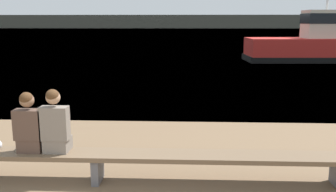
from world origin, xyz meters
name	(u,v)px	position (x,y,z in m)	size (l,w,h in m)	color
water_surface	(181,29)	(0.00, 126.33, 0.00)	(240.00, 240.00, 0.00)	#426B8E
far_shoreline	(181,22)	(0.00, 149.64, 2.57)	(600.00, 12.00, 5.13)	#4C4C42
bench_main	(97,157)	(0.09, 2.53, 0.42)	(8.36, 0.52, 0.50)	brown
person_left	(29,126)	(-0.99, 2.54, 0.94)	(0.45, 0.40, 1.00)	#4C382D
person_right	(55,125)	(-0.57, 2.54, 0.96)	(0.45, 0.40, 1.05)	#70665B
tugboat_red	(323,45)	(10.67, 22.19, 1.05)	(10.04, 3.52, 5.51)	red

